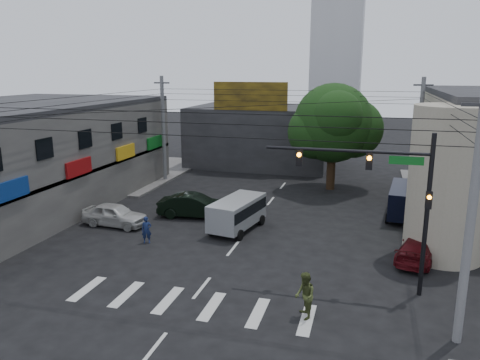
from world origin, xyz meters
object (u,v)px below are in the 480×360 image
at_px(street_tree, 333,123).
at_px(traffic_gantry, 387,187).
at_px(traffic_officer, 147,230).
at_px(silver_minivan, 237,215).
at_px(dark_sedan, 194,206).
at_px(navy_van, 406,202).
at_px(white_compact, 115,215).
at_px(utility_pole_far_left, 163,130).
at_px(pedestrian_olive, 305,296).
at_px(utility_pole_near_right, 471,222).
at_px(maroon_sedan, 418,250).
at_px(utility_pole_far_right, 419,139).

relative_size(street_tree, traffic_gantry, 1.21).
bearing_deg(traffic_officer, silver_minivan, 15.45).
relative_size(dark_sedan, navy_van, 0.92).
bearing_deg(white_compact, silver_minivan, -77.27).
height_order(traffic_gantry, navy_van, traffic_gantry).
height_order(utility_pole_far_left, pedestrian_olive, utility_pole_far_left).
relative_size(utility_pole_near_right, maroon_sedan, 2.01).
distance_m(dark_sedan, white_compact, 5.21).
height_order(street_tree, white_compact, street_tree).
bearing_deg(traffic_gantry, traffic_officer, 168.86).
relative_size(utility_pole_near_right, utility_pole_far_left, 1.00).
relative_size(utility_pole_near_right, dark_sedan, 1.85).
relative_size(utility_pole_near_right, utility_pole_far_right, 1.00).
bearing_deg(dark_sedan, utility_pole_far_left, 27.20).
distance_m(utility_pole_far_right, white_compact, 22.83).
bearing_deg(street_tree, navy_van, -49.00).
relative_size(utility_pole_far_right, traffic_officer, 5.91).
bearing_deg(dark_sedan, utility_pole_near_right, -135.08).
bearing_deg(utility_pole_far_right, white_compact, -147.03).
bearing_deg(dark_sedan, street_tree, -46.11).
relative_size(utility_pole_far_right, maroon_sedan, 2.01).
xyz_separation_m(street_tree, navy_van, (5.53, -6.36, -4.42)).
bearing_deg(traffic_officer, utility_pole_far_right, 19.50).
distance_m(utility_pole_near_right, maroon_sedan, 8.48).
bearing_deg(traffic_officer, navy_van, 8.56).
height_order(dark_sedan, navy_van, navy_van).
bearing_deg(traffic_gantry, pedestrian_olive, -131.49).
bearing_deg(utility_pole_near_right, traffic_officer, 158.79).
bearing_deg(utility_pole_near_right, silver_minivan, 139.35).
bearing_deg(traffic_officer, white_compact, 122.81).
xyz_separation_m(white_compact, navy_van, (17.90, 6.88, 0.33)).
distance_m(maroon_sedan, traffic_officer, 14.80).
bearing_deg(utility_pole_far_right, silver_minivan, -135.54).
distance_m(maroon_sedan, navy_van, 7.70).
xyz_separation_m(traffic_gantry, navy_van, (1.71, 11.64, -3.78)).
bearing_deg(pedestrian_olive, maroon_sedan, 124.90).
bearing_deg(utility_pole_far_right, traffic_gantry, -98.94).
bearing_deg(navy_van, white_compact, 116.54).
height_order(maroon_sedan, navy_van, navy_van).
bearing_deg(traffic_officer, pedestrian_olive, -54.19).
distance_m(utility_pole_far_left, navy_van, 21.04).
bearing_deg(white_compact, street_tree, -39.93).
xyz_separation_m(utility_pole_near_right, traffic_officer, (-15.52, 6.03, -3.82)).
bearing_deg(white_compact, utility_pole_far_right, -53.90).
bearing_deg(street_tree, utility_pole_far_left, -176.05).
xyz_separation_m(navy_van, pedestrian_olive, (-4.66, -14.98, -0.09)).
bearing_deg(maroon_sedan, utility_pole_far_left, -18.28).
xyz_separation_m(maroon_sedan, navy_van, (-0.17, 7.69, 0.43)).
bearing_deg(utility_pole_far_right, pedestrian_olive, -105.47).
bearing_deg(traffic_officer, maroon_sedan, -17.98).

